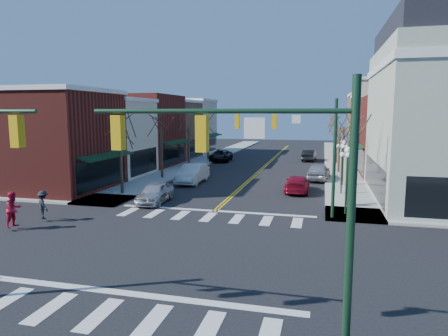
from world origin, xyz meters
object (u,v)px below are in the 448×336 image
Objects in this scene: lamppost_midblock at (342,158)px; car_left_far at (221,156)px; car_left_near at (155,193)px; car_right_near at (297,184)px; pedestrian_dark_b at (43,205)px; car_right_mid at (319,172)px; pedestrian_red_b at (14,209)px; lamppost_corner at (347,169)px; car_left_mid at (192,174)px; car_right_far at (309,155)px.

car_left_far is (-14.60, 19.28, -2.21)m from lamppost_midblock.
car_left_near is 0.92× the size of car_right_near.
lamppost_midblock reaches higher than car_left_far.
pedestrian_dark_b reaches higher than car_left_near.
car_right_mid is 2.42× the size of pedestrian_red_b.
lamppost_corner reaches higher than car_right_near.
pedestrian_red_b is at bearing -106.55° from car_left_mid.
car_right_far is at bearing 68.40° from car_left_near.
pedestrian_dark_b is (0.40, 1.86, -0.15)m from pedestrian_red_b.
lamppost_midblock is 4.13m from car_right_near.
lamppost_corner reaches higher than car_right_far.
lamppost_midblock is 0.90× the size of car_right_mid.
pedestrian_red_b is at bearing -123.37° from car_left_near.
car_left_far is at bearing 95.10° from car_left_mid.
lamppost_midblock is at bearing -46.99° from pedestrian_red_b.
car_left_mid is 1.15× the size of car_right_far.
car_right_near is at bearing 93.32° from car_right_far.
car_right_near is 18.84m from pedestrian_dark_b.
lamppost_midblock is 2.18× the size of pedestrian_red_b.
pedestrian_red_b reaches higher than car_left_mid.
car_right_mid reaches higher than car_right_far.
car_right_near is 2.75× the size of pedestrian_dark_b.
pedestrian_red_b reaches higher than car_left_far.
pedestrian_dark_b is at bearing -99.29° from car_left_far.
car_right_far is 2.29× the size of pedestrian_red_b.
pedestrian_dark_b is (-2.78, -31.36, 0.24)m from car_left_far.
car_right_far is at bearing -79.31° from car_right_mid.
car_left_near is 2.53× the size of pedestrian_dark_b.
car_left_near is 16.99m from car_right_mid.
pedestrian_dark_b is at bearing -127.96° from car_left_near.
car_right_far is at bearing 11.91° from car_left_far.
car_right_near is 20.42m from pedestrian_red_b.
car_left_mid is at bearing 26.71° from car_right_mid.
lamppost_corner is 2.18× the size of pedestrian_red_b.
car_left_near is at bearing 74.80° from car_right_far.
pedestrian_dark_b reaches higher than car_right_far.
car_left_near is at bearing -90.63° from pedestrian_dark_b.
car_left_near is at bearing -155.65° from lamppost_midblock.
lamppost_midblock is 21.26m from pedestrian_dark_b.
car_right_near is at bearing 31.13° from car_left_near.
car_left_far is 1.13× the size of car_right_mid.
car_left_mid reaches higher than car_left_far.
lamppost_corner is 18.36m from pedestrian_dark_b.
car_right_far reaches higher than car_left_near.
car_left_far is at bearing 90.97° from car_left_near.
car_right_mid is (1.60, 6.35, 0.14)m from car_right_near.
lamppost_corner is at bearing -90.00° from lamppost_midblock.
pedestrian_dark_b is at bearing 56.03° from car_right_mid.
car_left_mid is (0.00, 8.41, 0.13)m from car_left_near.
pedestrian_red_b is 1.17× the size of pedestrian_dark_b.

